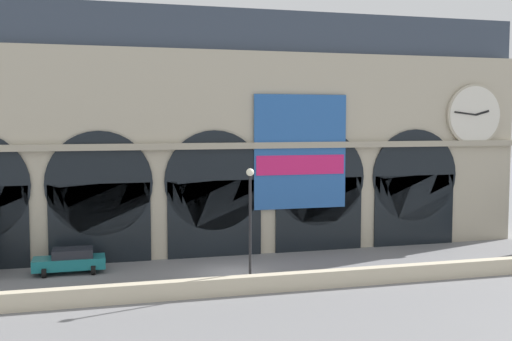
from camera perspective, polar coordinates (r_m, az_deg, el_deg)
ground_plane at (r=38.95m, az=-2.38°, el=-9.55°), size 200.00×200.00×0.00m
quay_parapet_wall at (r=34.50m, az=-0.64°, el=-10.58°), size 90.00×0.70×0.98m
station_building at (r=45.20m, az=-4.51°, el=3.31°), size 48.44×5.59×17.49m
car_midwest at (r=40.52m, az=-16.95°, el=-8.03°), size 4.40×2.22×1.55m
street_lamp_quayside at (r=34.51m, az=-0.55°, el=-3.92°), size 0.44×0.44×6.90m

